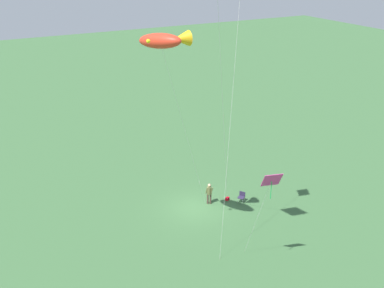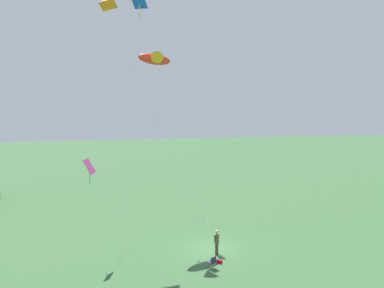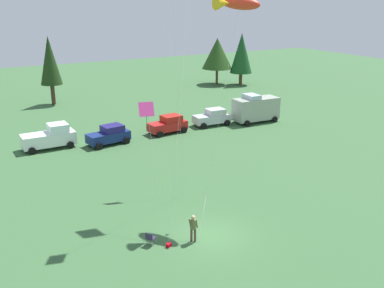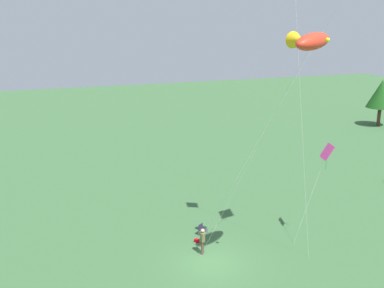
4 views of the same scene
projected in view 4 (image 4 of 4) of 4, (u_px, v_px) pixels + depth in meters
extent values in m
plane|color=#396237|center=(211.00, 263.00, 28.06)|extent=(160.00, 160.00, 0.00)
cylinder|color=brown|center=(203.00, 247.00, 29.22)|extent=(0.14, 0.14, 0.85)
cylinder|color=brown|center=(202.00, 248.00, 29.01)|extent=(0.14, 0.14, 0.85)
cylinder|color=brown|center=(203.00, 237.00, 28.92)|extent=(0.48, 0.48, 0.62)
sphere|color=tan|center=(203.00, 231.00, 28.80)|extent=(0.24, 0.24, 0.24)
cylinder|color=brown|center=(204.00, 235.00, 29.08)|extent=(0.20, 0.18, 0.56)
cylinder|color=brown|center=(203.00, 238.00, 28.71)|extent=(0.20, 0.18, 0.56)
cube|color=#2D2643|center=(203.00, 230.00, 31.55)|extent=(0.67, 0.67, 0.04)
cube|color=#2D2643|center=(201.00, 227.00, 31.62)|extent=(0.30, 0.42, 0.40)
cylinder|color=#A5A8AD|center=(207.00, 232.00, 31.65)|extent=(0.03, 0.03, 0.42)
cylinder|color=#A5A8AD|center=(204.00, 235.00, 31.33)|extent=(0.03, 0.03, 0.42)
cylinder|color=#A5A8AD|center=(202.00, 231.00, 31.89)|extent=(0.03, 0.03, 0.42)
cylinder|color=#A5A8AD|center=(199.00, 233.00, 31.56)|extent=(0.03, 0.03, 0.42)
cube|color=red|center=(197.00, 241.00, 30.67)|extent=(0.39, 0.35, 0.22)
cylinder|color=#503125|center=(379.00, 117.00, 64.11)|extent=(0.48, 0.48, 2.65)
cone|color=#194E17|center=(382.00, 94.00, 63.23)|extent=(3.95, 3.95, 3.93)
ellipsoid|color=red|center=(313.00, 41.00, 21.89)|extent=(2.22, 3.04, 1.09)
cone|color=yellow|center=(298.00, 40.00, 23.05)|extent=(1.00, 0.89, 0.89)
sphere|color=yellow|center=(328.00, 40.00, 21.24)|extent=(0.22, 0.22, 0.22)
cylinder|color=silver|center=(249.00, 163.00, 25.42)|extent=(5.17, 3.82, 13.67)
cylinder|color=#4C3823|center=(201.00, 255.00, 28.95)|extent=(0.04, 0.04, 0.01)
cylinder|color=silver|center=(302.00, 127.00, 27.02)|extent=(1.62, 1.25, 16.94)
cylinder|color=#4C3823|center=(309.00, 257.00, 28.77)|extent=(0.04, 0.04, 0.01)
cylinder|color=silver|center=(268.00, 125.00, 27.03)|extent=(5.48, 6.78, 17.18)
cylinder|color=#4C3823|center=(199.00, 242.00, 30.68)|extent=(0.04, 0.04, 0.01)
cube|color=#D73B8F|center=(327.00, 152.00, 29.55)|extent=(1.20, 0.84, 0.96)
cylinder|color=green|center=(326.00, 161.00, 29.72)|extent=(0.04, 0.04, 1.09)
cylinder|color=silver|center=(310.00, 198.00, 30.02)|extent=(0.04, 2.16, 6.29)
cylinder|color=#4C3823|center=(293.00, 244.00, 30.50)|extent=(0.04, 0.04, 0.01)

